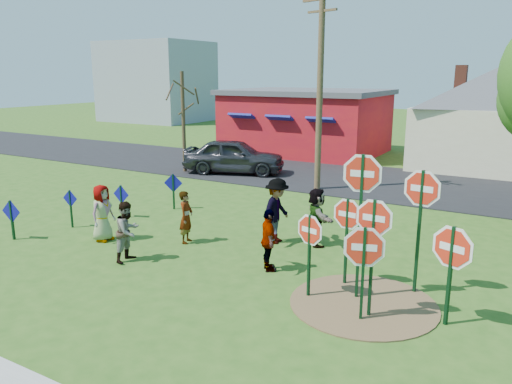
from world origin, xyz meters
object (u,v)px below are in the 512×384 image
(stop_sign_b, at_px, (362,189))
(stop_sign_c, at_px, (373,231))
(person_b, at_px, (186,217))
(stop_sign_d, at_px, (421,200))
(person_a, at_px, (102,213))
(stop_sign_a, at_px, (310,237))
(utility_pole, at_px, (320,86))
(suv, at_px, (234,156))

(stop_sign_b, relative_size, stop_sign_c, 1.29)
(stop_sign_c, relative_size, person_b, 1.69)
(stop_sign_c, distance_m, stop_sign_d, 1.76)
(person_a, bearing_deg, stop_sign_c, -99.00)
(person_a, bearing_deg, person_b, -68.35)
(stop_sign_a, height_order, utility_pole, utility_pole)
(person_b, bearing_deg, stop_sign_d, -106.52)
(stop_sign_b, height_order, suv, stop_sign_b)
(stop_sign_d, xyz_separation_m, person_a, (-8.94, -0.93, -1.33))
(person_a, relative_size, utility_pole, 0.21)
(stop_sign_d, distance_m, person_a, 9.09)
(stop_sign_d, xyz_separation_m, person_b, (-6.67, 0.17, -1.40))
(utility_pole, bearing_deg, person_a, -107.07)
(person_b, bearing_deg, utility_pole, -19.32)
(stop_sign_d, relative_size, person_a, 1.76)
(stop_sign_a, distance_m, person_a, 6.96)
(stop_sign_a, xyz_separation_m, person_b, (-4.65, 1.58, -0.62))
(stop_sign_d, relative_size, utility_pole, 0.36)
(stop_sign_a, bearing_deg, stop_sign_c, 7.32)
(person_a, bearing_deg, stop_sign_a, -98.13)
(person_b, relative_size, utility_pole, 0.19)
(stop_sign_b, distance_m, stop_sign_d, 1.44)
(stop_sign_d, distance_m, suv, 14.74)
(person_b, bearing_deg, stop_sign_a, -123.81)
(person_b, distance_m, utility_pole, 9.09)
(stop_sign_b, height_order, person_a, stop_sign_b)
(person_b, bearing_deg, stop_sign_c, -121.52)
(stop_sign_b, bearing_deg, stop_sign_a, -161.57)
(stop_sign_c, xyz_separation_m, suv, (-10.49, 11.32, -0.96))
(stop_sign_b, xyz_separation_m, suv, (-9.98, 10.61, -1.61))
(stop_sign_a, bearing_deg, person_b, 177.47)
(stop_sign_d, bearing_deg, person_b, -173.86)
(utility_pole, bearing_deg, stop_sign_b, -62.11)
(stop_sign_c, distance_m, utility_pole, 11.81)
(person_a, bearing_deg, stop_sign_d, -88.24)
(stop_sign_b, distance_m, person_b, 5.96)
(stop_sign_b, xyz_separation_m, stop_sign_d, (1.06, 0.92, -0.31))
(suv, distance_m, utility_pole, 6.21)
(stop_sign_b, xyz_separation_m, person_a, (-7.88, -0.01, -1.64))
(person_a, height_order, person_b, person_a)
(stop_sign_b, relative_size, person_b, 2.18)
(stop_sign_b, height_order, stop_sign_d, stop_sign_b)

